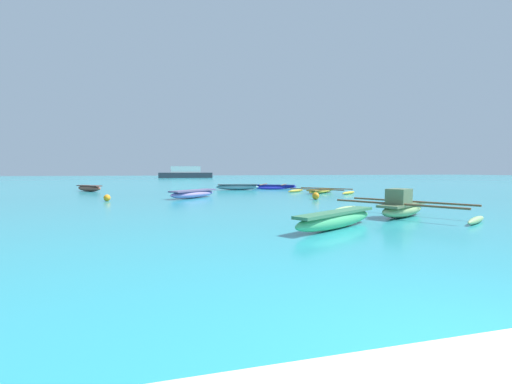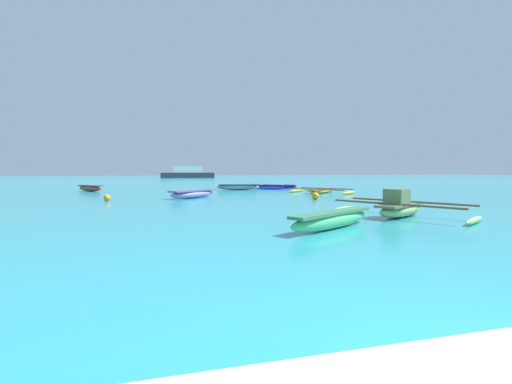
{
  "view_description": "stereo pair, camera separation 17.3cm",
  "coord_description": "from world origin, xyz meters",
  "views": [
    {
      "loc": [
        -2.71,
        -1.38,
        1.58
      ],
      "look_at": [
        2.8,
        19.48,
        0.25
      ],
      "focal_mm": 24.0,
      "sensor_mm": 36.0,
      "label": 1
    },
    {
      "loc": [
        -2.55,
        -1.43,
        1.58
      ],
      "look_at": [
        2.8,
        19.48,
        0.25
      ],
      "focal_mm": 24.0,
      "sensor_mm": 36.0,
      "label": 2
    }
  ],
  "objects": [
    {
      "name": "mooring_buoy_1",
      "position": [
        -5.71,
        17.9,
        0.17
      ],
      "size": [
        0.35,
        0.35,
        0.35
      ],
      "color": "orange",
      "rests_on": "ground_plane"
    },
    {
      "name": "moored_boat_4",
      "position": [
        1.81,
        7.08,
        0.27
      ],
      "size": [
        3.4,
        2.34,
        0.48
      ],
      "rotation": [
        0.0,
        0.0,
        0.55
      ],
      "color": "#4CBC77",
      "rests_on": "ground_plane"
    },
    {
      "name": "moored_boat_2",
      "position": [
        6.68,
        27.93,
        0.19
      ],
      "size": [
        4.02,
        4.25,
        0.4
      ],
      "rotation": [
        0.0,
        0.0,
        -0.48
      ],
      "color": "#242ABB",
      "rests_on": "ground_plane"
    },
    {
      "name": "distant_ferry",
      "position": [
        1.69,
        78.04,
        1.07
      ],
      "size": [
        11.93,
        2.62,
        2.62
      ],
      "color": "#2D333D",
      "rests_on": "ground_plane"
    },
    {
      "name": "moored_boat_3",
      "position": [
        8.01,
        20.99,
        0.16
      ],
      "size": [
        4.45,
        4.72,
        0.34
      ],
      "rotation": [
        0.0,
        0.0,
        0.69
      ],
      "color": "gold",
      "rests_on": "ground_plane"
    },
    {
      "name": "moored_boat_5",
      "position": [
        -8.45,
        27.46,
        0.26
      ],
      "size": [
        2.28,
        2.26,
        0.48
      ],
      "rotation": [
        0.0,
        0.0,
        -0.78
      ],
      "color": "brown",
      "rests_on": "ground_plane"
    },
    {
      "name": "moored_boat_0",
      "position": [
        5.16,
        8.67,
        0.33
      ],
      "size": [
        3.8,
        4.82,
        0.98
      ],
      "rotation": [
        0.0,
        0.0,
        0.53
      ],
      "color": "#88B06E",
      "rests_on": "ground_plane"
    },
    {
      "name": "mooring_buoy_2",
      "position": [
        5.31,
        16.01,
        0.2
      ],
      "size": [
        0.4,
        0.4,
        0.4
      ],
      "color": "orange",
      "rests_on": "ground_plane"
    },
    {
      "name": "moored_boat_1",
      "position": [
        3.06,
        26.47,
        0.27
      ],
      "size": [
        3.63,
        1.45,
        0.49
      ],
      "rotation": [
        0.0,
        0.0,
        -0.19
      ],
      "color": "#7398A5",
      "rests_on": "ground_plane"
    },
    {
      "name": "moored_boat_6",
      "position": [
        -1.17,
        18.82,
        0.26
      ],
      "size": [
        3.12,
        3.05,
        0.47
      ],
      "rotation": [
        0.0,
        0.0,
        0.77
      ],
      "color": "#947CC5",
      "rests_on": "ground_plane"
    }
  ]
}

